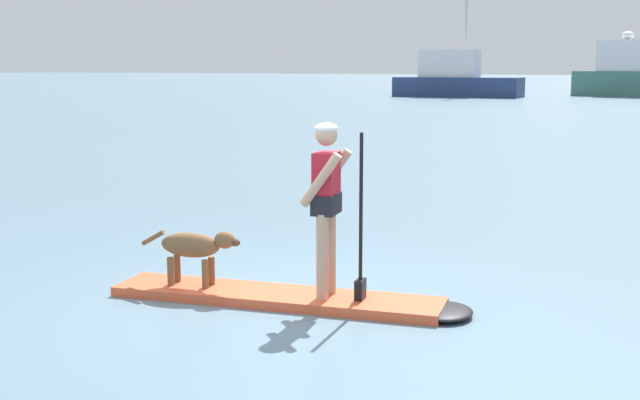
% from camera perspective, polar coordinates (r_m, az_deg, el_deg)
% --- Properties ---
extents(ground_plane, '(400.00, 400.00, 0.00)m').
position_cam_1_polar(ground_plane, '(8.43, -3.06, -7.04)').
color(ground_plane, slate).
extents(paddleboard, '(3.75, 1.25, 0.10)m').
position_cam_1_polar(paddleboard, '(8.34, -1.57, -6.85)').
color(paddleboard, '#E55933').
rests_on(paddleboard, ground_plane).
extents(person_paddler, '(0.64, 0.53, 1.73)m').
position_cam_1_polar(person_paddler, '(8.02, 0.55, 0.20)').
color(person_paddler, tan).
rests_on(person_paddler, paddleboard).
extents(dog, '(1.12, 0.32, 0.59)m').
position_cam_1_polar(dog, '(8.65, -8.67, -3.25)').
color(dog, brown).
rests_on(dog, paddleboard).
extents(moored_boat_far_port, '(9.54, 3.67, 9.80)m').
position_cam_1_polar(moored_boat_far_port, '(63.58, 9.37, 8.26)').
color(moored_boat_far_port, navy).
rests_on(moored_boat_far_port, ground_plane).
extents(moored_boat_far_starboard, '(9.28, 4.63, 4.90)m').
position_cam_1_polar(moored_boat_far_starboard, '(67.37, 20.82, 8.08)').
color(moored_boat_far_starboard, '#3F7266').
rests_on(moored_boat_far_starboard, ground_plane).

